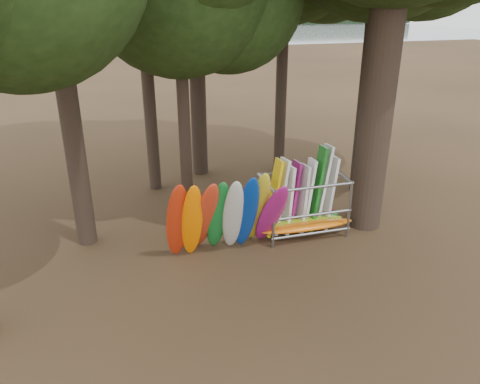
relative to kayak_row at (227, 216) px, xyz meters
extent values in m
plane|color=#47331E|center=(0.97, -0.05, -1.33)|extent=(120.00, 120.00, 0.00)
plane|color=gray|center=(0.97, 59.95, -1.33)|extent=(160.00, 160.00, 0.00)
cube|color=black|center=(0.97, 109.95, 0.67)|extent=(160.00, 4.00, 4.00)
cylinder|color=black|center=(-4.05, 2.10, 5.32)|extent=(0.59, 0.59, 13.31)
cylinder|color=black|center=(-1.44, 6.04, 4.72)|extent=(0.47, 0.47, 12.10)
cylinder|color=black|center=(4.23, 6.93, 4.41)|extent=(0.48, 0.48, 11.49)
cylinder|color=black|center=(-0.65, 2.94, 3.23)|extent=(0.40, 0.40, 9.13)
cylinder|color=black|center=(6.27, 3.53, 4.63)|extent=(0.55, 0.55, 11.92)
cylinder|color=black|center=(5.02, 0.74, 5.13)|extent=(1.05, 1.05, 12.93)
ellipsoid|color=#B0250C|center=(-1.44, 0.05, -0.01)|extent=(0.76, 1.26, 2.74)
ellipsoid|color=#FF6F00|center=(-1.04, -0.05, -0.02)|extent=(0.63, 1.31, 2.74)
ellipsoid|color=red|center=(-0.64, 0.09, 0.00)|extent=(0.90, 1.92, 2.82)
ellipsoid|color=#14702A|center=(-0.25, 0.11, -0.03)|extent=(0.68, 1.51, 2.73)
ellipsoid|color=#B9BAB3|center=(0.15, -0.11, 0.02)|extent=(0.80, 1.72, 2.86)
ellipsoid|color=#083192|center=(0.55, -0.14, 0.06)|extent=(0.68, 1.66, 2.90)
ellipsoid|color=gold|center=(0.95, 0.08, 0.08)|extent=(0.74, 1.96, 3.00)
ellipsoid|color=#9A176B|center=(1.35, -0.04, -0.13)|extent=(0.89, 1.82, 2.56)
ellipsoid|color=orange|center=(2.75, 0.37, -0.91)|extent=(3.17, 0.55, 0.24)
ellipsoid|color=#86A215|center=(2.75, 0.66, -0.91)|extent=(2.75, 0.55, 0.24)
ellipsoid|color=#1B7D2E|center=(2.75, 0.95, -0.91)|extent=(2.76, 0.55, 0.24)
ellipsoid|color=red|center=(2.75, 1.35, -0.91)|extent=(2.80, 0.55, 0.24)
cube|color=yellow|center=(1.78, 0.99, -0.07)|extent=(0.55, 0.77, 2.53)
cube|color=white|center=(2.02, 1.07, -0.08)|extent=(0.58, 0.81, 2.51)
cube|color=white|center=(2.26, 0.93, -0.20)|extent=(0.32, 0.76, 2.30)
cube|color=#891661|center=(2.51, 1.15, -0.17)|extent=(0.44, 0.76, 2.36)
cube|color=silver|center=(2.75, 0.93, -0.21)|extent=(0.36, 0.77, 2.29)
cube|color=white|center=(3.00, 1.07, -0.14)|extent=(0.47, 0.75, 2.41)
cube|color=#17671C|center=(3.24, 0.93, 0.08)|extent=(0.56, 0.77, 2.86)
cube|color=silver|center=(3.48, 1.07, 0.08)|extent=(0.59, 0.79, 2.83)
cube|color=silver|center=(3.73, 0.96, -0.11)|extent=(0.47, 0.75, 2.47)
camera|label=1|loc=(-3.04, -11.85, 5.92)|focal=35.00mm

